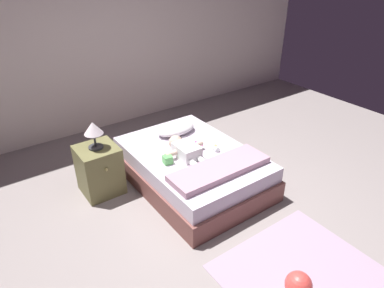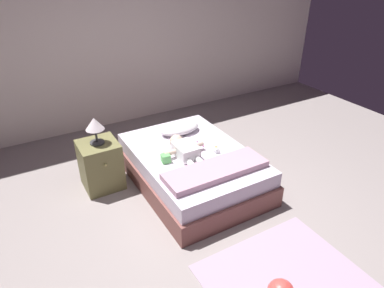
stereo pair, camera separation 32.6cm
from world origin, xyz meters
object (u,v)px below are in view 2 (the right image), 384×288
object	(u,v)px
lamp	(95,126)
baby_bottle	(216,149)
pillow	(179,128)
bed	(192,168)
toothbrush	(200,143)
toy_block	(166,158)
baby	(184,149)
nightstand	(101,165)

from	to	relation	value
lamp	baby_bottle	world-z (taller)	lamp
pillow	lamp	xyz separation A→B (m)	(-1.02, -0.02, 0.30)
bed	toothbrush	xyz separation A→B (m)	(0.17, 0.11, 0.22)
pillow	baby_bottle	bearing A→B (deg)	-77.17
pillow	toy_block	size ratio (longest dim) A/B	5.00
bed	baby	size ratio (longest dim) A/B	2.83
baby	toothbrush	bearing A→B (deg)	23.59
pillow	toothbrush	bearing A→B (deg)	-79.93
lamp	baby_bottle	bearing A→B (deg)	-26.77
lamp	pillow	bearing A→B (deg)	1.28
pillow	nightstand	size ratio (longest dim) A/B	0.90
baby	toy_block	size ratio (longest dim) A/B	6.08
nightstand	baby_bottle	size ratio (longest dim) A/B	4.67
bed	pillow	bearing A→B (deg)	78.27
lamp	baby_bottle	distance (m)	1.34
pillow	nightstand	distance (m)	1.04
nightstand	lamp	size ratio (longest dim) A/B	1.84
baby_bottle	nightstand	bearing A→B (deg)	153.23
baby	toy_block	distance (m)	0.24
toothbrush	bed	bearing A→B (deg)	-146.85
toy_block	pillow	bearing A→B (deg)	49.76
bed	baby	distance (m)	0.30
pillow	baby_bottle	world-z (taller)	pillow
nightstand	lamp	bearing A→B (deg)	90.00
bed	toothbrush	size ratio (longest dim) A/B	11.73
nightstand	toy_block	xyz separation A→B (m)	(0.57, -0.51, 0.18)
pillow	nightstand	xyz separation A→B (m)	(-1.02, -0.02, -0.20)
bed	baby_bottle	xyz separation A→B (m)	(0.24, -0.12, 0.24)
baby_bottle	bed	bearing A→B (deg)	152.85
pillow	nightstand	bearing A→B (deg)	-178.71
nightstand	bed	bearing A→B (deg)	-26.67
toy_block	lamp	bearing A→B (deg)	138.44
bed	nightstand	bearing A→B (deg)	153.33
toy_block	baby_bottle	xyz separation A→B (m)	(0.59, -0.08, -0.01)
bed	baby_bottle	world-z (taller)	baby_bottle
baby	lamp	bearing A→B (deg)	149.80
nightstand	pillow	bearing A→B (deg)	1.29
nightstand	baby	bearing A→B (deg)	-30.19
baby	toothbrush	size ratio (longest dim) A/B	4.15
nightstand	lamp	xyz separation A→B (m)	(0.00, 0.00, 0.49)
toy_block	bed	bearing A→B (deg)	7.39
pillow	lamp	size ratio (longest dim) A/B	1.66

